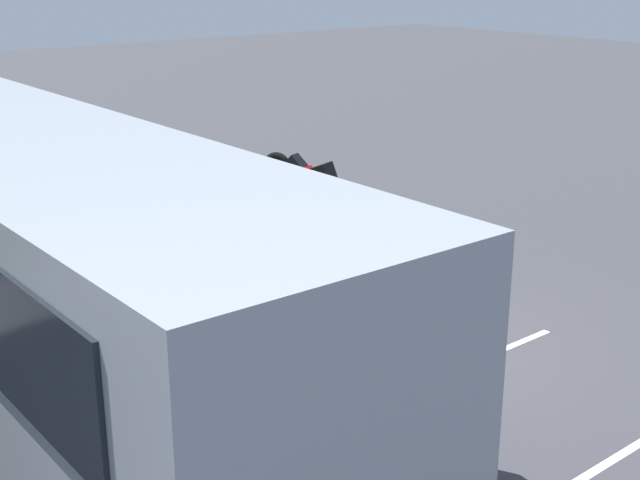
% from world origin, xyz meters
% --- Properties ---
extents(ground_plane, '(80.00, 80.00, 0.00)m').
position_xyz_m(ground_plane, '(0.00, 0.00, 0.00)').
color(ground_plane, '#38383D').
extents(tour_bus, '(9.78, 2.60, 3.25)m').
position_xyz_m(tour_bus, '(0.46, 4.29, 1.64)').
color(tour_bus, '#8C939E').
rests_on(tour_bus, ground_plane).
extents(spectator_far_left, '(0.57, 0.33, 1.80)m').
position_xyz_m(spectator_far_left, '(-2.68, 1.54, 1.08)').
color(spectator_far_left, '#473823').
rests_on(spectator_far_left, ground_plane).
extents(spectator_left, '(0.58, 0.35, 1.77)m').
position_xyz_m(spectator_left, '(-1.14, 1.35, 1.06)').
color(spectator_left, black).
rests_on(spectator_left, ground_plane).
extents(spectator_centre, '(0.58, 0.34, 1.80)m').
position_xyz_m(spectator_centre, '(0.10, 1.24, 1.08)').
color(spectator_centre, '#473823').
rests_on(spectator_centre, ground_plane).
extents(spectator_right, '(0.58, 0.34, 1.70)m').
position_xyz_m(spectator_right, '(1.09, 1.50, 1.01)').
color(spectator_right, black).
rests_on(spectator_right, ground_plane).
extents(spectator_far_right, '(0.58, 0.35, 1.66)m').
position_xyz_m(spectator_far_right, '(2.37, 1.42, 0.98)').
color(spectator_far_right, black).
rests_on(spectator_far_right, ground_plane).
extents(parked_motorcycle_silver, '(2.05, 0.58, 0.99)m').
position_xyz_m(parked_motorcycle_silver, '(-1.34, 2.04, 0.48)').
color(parked_motorcycle_silver, black).
rests_on(parked_motorcycle_silver, ground_plane).
extents(stunt_motorcycle, '(1.92, 0.99, 1.71)m').
position_xyz_m(stunt_motorcycle, '(3.85, -1.84, 1.01)').
color(stunt_motorcycle, black).
rests_on(stunt_motorcycle, ground_plane).
extents(traffic_cone, '(0.34, 0.34, 0.63)m').
position_xyz_m(traffic_cone, '(1.87, -2.78, 0.30)').
color(traffic_cone, orange).
rests_on(traffic_cone, ground_plane).
extents(bay_line_a, '(0.16, 3.93, 0.01)m').
position_xyz_m(bay_line_a, '(-3.56, -0.19, 0.00)').
color(bay_line_a, white).
rests_on(bay_line_a, ground_plane).
extents(bay_line_b, '(0.16, 3.62, 0.01)m').
position_xyz_m(bay_line_b, '(-1.16, -0.19, 0.00)').
color(bay_line_b, white).
rests_on(bay_line_b, ground_plane).
extents(bay_line_c, '(0.18, 4.86, 0.01)m').
position_xyz_m(bay_line_c, '(1.25, -0.19, 0.00)').
color(bay_line_c, white).
rests_on(bay_line_c, ground_plane).
extents(bay_line_d, '(0.17, 3.96, 0.01)m').
position_xyz_m(bay_line_d, '(3.65, -0.19, 0.00)').
color(bay_line_d, white).
rests_on(bay_line_d, ground_plane).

